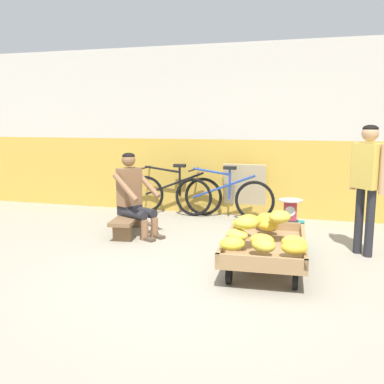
{
  "coord_description": "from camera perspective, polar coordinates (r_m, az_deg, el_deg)",
  "views": [
    {
      "loc": [
        1.1,
        -3.91,
        1.58
      ],
      "look_at": [
        -0.26,
        0.87,
        0.75
      ],
      "focal_mm": 40.25,
      "sensor_mm": 36.0,
      "label": 1
    }
  ],
  "objects": [
    {
      "name": "low_bench",
      "position": [
        6.13,
        -8.21,
        -3.64
      ],
      "size": [
        0.46,
        1.13,
        0.27
      ],
      "color": "brown",
      "rests_on": "ground"
    },
    {
      "name": "banana_pile",
      "position": [
        4.54,
        9.39,
        -4.89
      ],
      "size": [
        0.89,
        1.4,
        0.26
      ],
      "color": "yellow",
      "rests_on": "banana_cart"
    },
    {
      "name": "shopping_bag",
      "position": [
        5.28,
        12.21,
        -6.77
      ],
      "size": [
        0.18,
        0.12,
        0.24
      ],
      "primitive_type": "cube",
      "color": "green",
      "rests_on": "ground"
    },
    {
      "name": "bicycle_far_left",
      "position": [
        7.0,
        4.15,
        -0.65
      ],
      "size": [
        1.66,
        0.48,
        0.86
      ],
      "color": "black",
      "rests_on": "ground"
    },
    {
      "name": "sign_board",
      "position": [
        7.18,
        7.01,
        0.25
      ],
      "size": [
        0.7,
        0.23,
        0.88
      ],
      "color": "#C6B289",
      "rests_on": "ground"
    },
    {
      "name": "ground_plane",
      "position": [
        4.35,
        0.21,
        -11.77
      ],
      "size": [
        80.0,
        80.0,
        0.0
      ],
      "primitive_type": "plane",
      "color": "gray"
    },
    {
      "name": "banana_cart",
      "position": [
        4.69,
        9.64,
        -7.23
      ],
      "size": [
        0.92,
        1.48,
        0.36
      ],
      "color": "#99754C",
      "rests_on": "ground"
    },
    {
      "name": "back_wall",
      "position": [
        7.29,
        7.32,
        8.02
      ],
      "size": [
        16.0,
        0.3,
        2.81
      ],
      "color": "gold",
      "rests_on": "ground"
    },
    {
      "name": "weighing_scale",
      "position": [
        5.59,
        12.9,
        -2.38
      ],
      "size": [
        0.3,
        0.3,
        0.29
      ],
      "color": "#28282D",
      "rests_on": "plastic_crate"
    },
    {
      "name": "customer_adult",
      "position": [
        5.37,
        22.23,
        2.06
      ],
      "size": [
        0.36,
        0.38,
        1.53
      ],
      "color": "#232328",
      "rests_on": "ground"
    },
    {
      "name": "plastic_crate",
      "position": [
        5.66,
        12.79,
        -5.38
      ],
      "size": [
        0.36,
        0.28,
        0.3
      ],
      "color": "#19847F",
      "rests_on": "ground"
    },
    {
      "name": "bicycle_near_left",
      "position": [
        7.32,
        -2.41,
        -0.19
      ],
      "size": [
        1.66,
        0.48,
        0.86
      ],
      "color": "black",
      "rests_on": "ground"
    },
    {
      "name": "vendor_seated",
      "position": [
        5.99,
        -7.75,
        -0.34
      ],
      "size": [
        0.74,
        0.63,
        1.14
      ],
      "color": "brown",
      "rests_on": "ground"
    }
  ]
}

